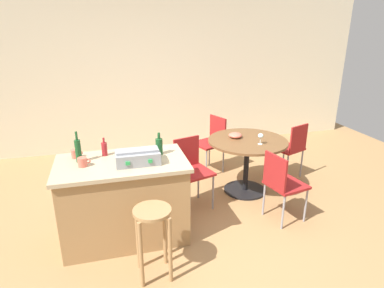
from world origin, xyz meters
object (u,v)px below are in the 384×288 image
object	(u,v)px
cup_0	(83,162)
bottle_2	(104,149)
toolbox	(138,157)
cup_1	(75,154)
kitchen_island	(124,200)
wooden_stool	(153,228)
folding_chair_right	(212,140)
folding_chair_far	(282,182)
dining_table	(247,152)
bottle_1	(78,150)
folding_chair_near	(191,167)
wine_glass	(261,136)
bottle_0	(159,146)
folding_chair_left	(291,146)
serving_bowl	(235,135)

from	to	relation	value
cup_0	bottle_2	bearing A→B (deg)	48.72
toolbox	cup_1	world-z (taller)	toolbox
kitchen_island	cup_1	distance (m)	0.70
kitchen_island	wooden_stool	size ratio (longest dim) A/B	1.92
wooden_stool	folding_chair_right	bearing A→B (deg)	59.48
cup_1	folding_chair_far	bearing A→B (deg)	-9.31
cup_0	dining_table	bearing A→B (deg)	18.09
folding_chair_far	bottle_2	world-z (taller)	bottle_2
wooden_stool	bottle_1	distance (m)	1.12
folding_chair_far	kitchen_island	bearing A→B (deg)	175.50
folding_chair_near	wine_glass	world-z (taller)	wine_glass
wooden_stool	folding_chair_near	bearing A→B (deg)	60.20
wooden_stool	folding_chair_right	size ratio (longest dim) A/B	0.80
bottle_0	bottle_2	bearing A→B (deg)	168.57
folding_chair_right	bottle_1	distance (m)	2.33
cup_1	wine_glass	world-z (taller)	cup_1
wooden_stool	bottle_1	xyz separation A→B (m)	(-0.61, 0.78, 0.51)
bottle_0	cup_1	size ratio (longest dim) A/B	2.07
bottle_0	wine_glass	bearing A→B (deg)	14.21
folding_chair_left	bottle_0	size ratio (longest dim) A/B	3.54
folding_chair_far	bottle_1	world-z (taller)	bottle_1
dining_table	bottle_1	xyz separation A→B (m)	(-2.10, -0.54, 0.43)
folding_chair_near	folding_chair_far	bearing A→B (deg)	-33.86
bottle_1	folding_chair_far	bearing A→B (deg)	-6.43
folding_chair_far	serving_bowl	distance (m)	0.98
cup_0	serving_bowl	xyz separation A→B (m)	(1.93, 0.80, -0.14)
kitchen_island	wine_glass	world-z (taller)	wine_glass
folding_chair_right	serving_bowl	bearing A→B (deg)	-80.47
bottle_0	dining_table	bearing A→B (deg)	23.01
kitchen_island	folding_chair_left	bearing A→B (deg)	19.49
wine_glass	serving_bowl	xyz separation A→B (m)	(-0.21, 0.32, -0.07)
bottle_1	dining_table	bearing A→B (deg)	14.36
dining_table	wooden_stool	bearing A→B (deg)	-138.33
wooden_stool	folding_chair_near	distance (m)	1.32
folding_chair_far	wine_glass	size ratio (longest dim) A/B	5.89
bottle_2	dining_table	bearing A→B (deg)	13.07
bottle_2	folding_chair_far	bearing A→B (deg)	-10.41
bottle_2	wine_glass	distance (m)	1.94
folding_chair_right	wine_glass	bearing A→B (deg)	-71.82
kitchen_island	folding_chair_left	world-z (taller)	kitchen_island
bottle_0	toolbox	bearing A→B (deg)	-141.84
wooden_stool	folding_chair_left	distance (m)	2.77
bottle_2	cup_0	world-z (taller)	bottle_2
folding_chair_right	cup_0	distance (m)	2.37
dining_table	cup_0	world-z (taller)	cup_0
folding_chair_far	folding_chair_left	bearing A→B (deg)	54.85
bottle_0	serving_bowl	bearing A→B (deg)	30.16
cup_0	toolbox	bearing A→B (deg)	-7.16
folding_chair_far	cup_1	size ratio (longest dim) A/B	7.28
bottle_1	bottle_2	distance (m)	0.28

